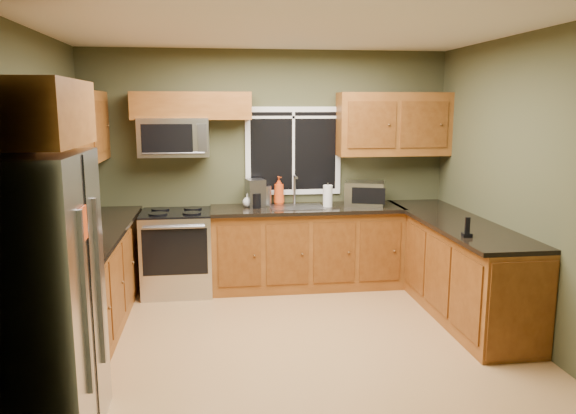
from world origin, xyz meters
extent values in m
plane|color=#AA7C4A|center=(0.00, 0.00, 0.00)|extent=(4.20, 4.20, 0.00)
plane|color=white|center=(0.00, 0.00, 2.70)|extent=(4.20, 4.20, 0.00)
plane|color=#3F4128|center=(0.00, 1.80, 1.35)|extent=(4.20, 0.00, 4.20)
plane|color=#3F4128|center=(0.00, -1.80, 1.35)|extent=(4.20, 0.00, 4.20)
plane|color=#3F4128|center=(-2.10, 0.00, 1.35)|extent=(0.00, 3.60, 3.60)
plane|color=#3F4128|center=(2.10, 0.00, 1.35)|extent=(0.00, 3.60, 3.60)
cube|color=white|center=(0.30, 1.79, 1.55)|extent=(1.12, 0.03, 1.02)
cube|color=black|center=(0.30, 1.78, 1.55)|extent=(1.00, 0.01, 0.90)
cube|color=white|center=(0.30, 1.77, 1.55)|extent=(0.03, 0.01, 0.90)
cube|color=white|center=(0.30, 1.77, 1.94)|extent=(1.00, 0.01, 0.03)
cube|color=brown|center=(-1.80, 0.48, 0.45)|extent=(0.60, 2.65, 0.90)
cube|color=black|center=(-1.78, 0.48, 0.92)|extent=(0.65, 2.65, 0.04)
cube|color=brown|center=(0.42, 1.50, 0.45)|extent=(2.17, 0.60, 0.90)
cube|color=black|center=(0.42, 1.48, 0.92)|extent=(2.17, 0.65, 0.04)
cube|color=brown|center=(1.80, 0.55, 0.45)|extent=(0.60, 2.50, 0.90)
cube|color=brown|center=(1.80, -0.71, 0.45)|extent=(0.56, 0.02, 0.82)
cube|color=black|center=(1.78, 0.55, 0.92)|extent=(0.65, 2.50, 0.04)
cube|color=brown|center=(-1.94, 0.48, 1.86)|extent=(0.33, 2.65, 0.72)
cube|color=brown|center=(-0.85, 1.64, 2.07)|extent=(1.30, 0.33, 0.30)
cube|color=brown|center=(1.45, 1.64, 1.86)|extent=(1.30, 0.33, 0.72)
cube|color=brown|center=(-1.74, -1.30, 2.03)|extent=(0.72, 0.90, 0.38)
cube|color=#B7B7BC|center=(-1.74, -1.30, 0.90)|extent=(0.72, 0.90, 1.80)
cube|color=slate|center=(-1.37, -1.50, 0.95)|extent=(0.03, 0.04, 1.10)
cube|color=slate|center=(-1.37, -1.10, 0.95)|extent=(0.03, 0.04, 1.10)
cube|color=black|center=(-1.38, -1.30, 0.90)|extent=(0.01, 0.02, 1.78)
cube|color=#C33D12|center=(-1.37, -1.40, 1.40)|extent=(0.01, 0.14, 0.20)
cube|color=#B7B7BC|center=(-1.05, 1.48, 0.45)|extent=(0.76, 0.65, 0.90)
cube|color=black|center=(-1.05, 1.48, 0.91)|extent=(0.76, 0.64, 0.03)
cube|color=black|center=(-1.05, 1.15, 0.55)|extent=(0.68, 0.02, 0.50)
cylinder|color=slate|center=(-1.05, 1.12, 0.82)|extent=(0.64, 0.04, 0.04)
cylinder|color=black|center=(-1.23, 1.33, 0.93)|extent=(0.20, 0.20, 0.01)
cylinder|color=black|center=(-0.87, 1.33, 0.93)|extent=(0.20, 0.20, 0.01)
cylinder|color=black|center=(-1.23, 1.61, 0.93)|extent=(0.20, 0.20, 0.01)
cylinder|color=black|center=(-0.87, 1.61, 0.93)|extent=(0.20, 0.20, 0.01)
cube|color=#B7B7BC|center=(-1.05, 1.61, 1.73)|extent=(0.76, 0.38, 0.42)
cube|color=black|center=(-1.11, 1.42, 1.73)|extent=(0.54, 0.01, 0.30)
cube|color=slate|center=(-0.74, 1.42, 1.73)|extent=(0.10, 0.01, 0.30)
cylinder|color=slate|center=(-1.05, 1.40, 1.57)|extent=(0.66, 0.02, 0.02)
cube|color=slate|center=(0.30, 1.48, 0.94)|extent=(0.60, 0.42, 0.02)
cylinder|color=#B7B7BC|center=(0.30, 1.68, 1.11)|extent=(0.03, 0.03, 0.34)
cylinder|color=#B7B7BC|center=(0.30, 1.60, 1.27)|extent=(0.03, 0.18, 0.03)
cube|color=#B7B7BC|center=(1.09, 1.51, 1.08)|extent=(0.52, 0.45, 0.27)
cube|color=black|center=(1.09, 1.34, 1.08)|extent=(0.36, 0.13, 0.19)
cube|color=slate|center=(-0.16, 1.58, 1.10)|extent=(0.23, 0.26, 0.31)
cylinder|color=black|center=(-0.16, 1.49, 1.02)|extent=(0.14, 0.14, 0.17)
cylinder|color=#B7B7BC|center=(-0.05, 1.65, 1.05)|extent=(0.15, 0.15, 0.23)
cone|color=black|center=(-0.05, 1.65, 1.19)|extent=(0.10, 0.10, 0.06)
cylinder|color=white|center=(0.65, 1.46, 1.06)|extent=(0.12, 0.12, 0.25)
cylinder|color=slate|center=(0.65, 1.46, 1.20)|extent=(0.02, 0.02, 0.04)
imported|color=#C33D12|center=(0.12, 1.70, 1.10)|extent=(0.16, 0.16, 0.33)
imported|color=white|center=(-0.25, 1.57, 1.02)|extent=(0.16, 0.16, 0.16)
cube|color=black|center=(1.56, -0.16, 0.96)|extent=(0.09, 0.09, 0.04)
cube|color=black|center=(1.56, -0.16, 1.05)|extent=(0.04, 0.03, 0.14)
camera|label=1|loc=(-0.61, -4.70, 2.07)|focal=35.00mm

